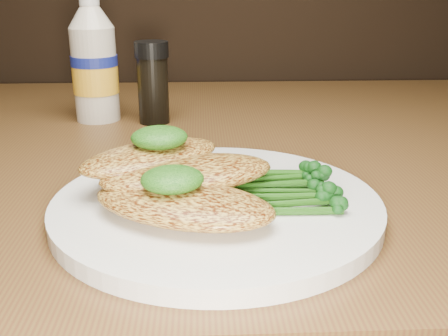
{
  "coord_description": "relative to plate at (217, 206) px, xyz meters",
  "views": [
    {
      "loc": [
        0.01,
        0.39,
        0.95
      ],
      "look_at": [
        0.03,
        0.84,
        0.79
      ],
      "focal_mm": 42.45,
      "sensor_mm": 36.0,
      "label": 1
    }
  ],
  "objects": [
    {
      "name": "pepper_grinder",
      "position": [
        -0.08,
        0.32,
        0.05
      ],
      "size": [
        0.06,
        0.06,
        0.12
      ],
      "primitive_type": null,
      "rotation": [
        0.0,
        0.0,
        0.29
      ],
      "color": "black",
      "rests_on": "dining_table"
    },
    {
      "name": "mayo_bottle",
      "position": [
        -0.17,
        0.34,
        0.09
      ],
      "size": [
        0.07,
        0.07,
        0.19
      ],
      "primitive_type": null,
      "rotation": [
        0.0,
        0.0,
        -0.04
      ],
      "color": "beige",
      "rests_on": "dining_table"
    },
    {
      "name": "broccolini_bundle",
      "position": [
        0.05,
        0.01,
        0.02
      ],
      "size": [
        0.16,
        0.14,
        0.02
      ],
      "primitive_type": null,
      "rotation": [
        0.0,
        0.0,
        -0.28
      ],
      "color": "#1C4C10",
      "rests_on": "plate"
    },
    {
      "name": "pesto_back",
      "position": [
        -0.05,
        0.04,
        0.05
      ],
      "size": [
        0.06,
        0.05,
        0.02
      ],
      "primitive_type": "ellipsoid",
      "rotation": [
        0.0,
        0.0,
        0.09
      ],
      "color": "#0B3708",
      "rests_on": "chicken_back"
    },
    {
      "name": "chicken_back",
      "position": [
        -0.06,
        0.04,
        0.04
      ],
      "size": [
        0.16,
        0.14,
        0.02
      ],
      "primitive_type": "ellipsoid",
      "rotation": [
        0.0,
        0.0,
        0.62
      ],
      "color": "gold",
      "rests_on": "plate"
    },
    {
      "name": "chicken_front",
      "position": [
        -0.03,
        -0.04,
        0.02
      ],
      "size": [
        0.18,
        0.14,
        0.03
      ],
      "primitive_type": "ellipsoid",
      "rotation": [
        0.0,
        0.0,
        -0.42
      ],
      "color": "gold",
      "rests_on": "plate"
    },
    {
      "name": "chicken_mid",
      "position": [
        -0.03,
        0.01,
        0.03
      ],
      "size": [
        0.17,
        0.12,
        0.02
      ],
      "primitive_type": "ellipsoid",
      "rotation": [
        0.0,
        0.0,
        0.29
      ],
      "color": "gold",
      "rests_on": "plate"
    },
    {
      "name": "pesto_front",
      "position": [
        -0.04,
        -0.03,
        0.04
      ],
      "size": [
        0.06,
        0.06,
        0.02
      ],
      "primitive_type": "ellipsoid",
      "rotation": [
        0.0,
        0.0,
        0.16
      ],
      "color": "#0B3708",
      "rests_on": "chicken_front"
    },
    {
      "name": "plate",
      "position": [
        0.0,
        0.0,
        0.0
      ],
      "size": [
        0.3,
        0.3,
        0.02
      ],
      "primitive_type": "cylinder",
      "color": "white",
      "rests_on": "dining_table"
    }
  ]
}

